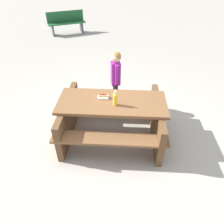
% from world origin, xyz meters
% --- Properties ---
extents(ground_plane, '(30.00, 30.00, 0.00)m').
position_xyz_m(ground_plane, '(0.00, 0.00, 0.00)').
color(ground_plane, '#ADA599').
rests_on(ground_plane, ground).
extents(picnic_table, '(1.93, 1.57, 0.75)m').
position_xyz_m(picnic_table, '(0.00, 0.00, 0.44)').
color(picnic_table, brown).
rests_on(picnic_table, ground).
extents(soda_bottle, '(0.07, 0.07, 0.25)m').
position_xyz_m(soda_bottle, '(-0.04, 0.11, 0.87)').
color(soda_bottle, yellow).
rests_on(soda_bottle, picnic_table).
extents(hotdog_tray, '(0.19, 0.12, 0.08)m').
position_xyz_m(hotdog_tray, '(0.15, -0.10, 0.78)').
color(hotdog_tray, white).
rests_on(hotdog_tray, picnic_table).
extents(child_in_coat, '(0.20, 0.30, 1.23)m').
position_xyz_m(child_in_coat, '(-0.11, -0.92, 0.79)').
color(child_in_coat, '#262633').
rests_on(child_in_coat, ground).
extents(park_bench_near, '(1.55, 0.90, 0.85)m').
position_xyz_m(park_bench_near, '(1.65, -6.26, 0.45)').
color(park_bench_near, '#1E592D').
rests_on(park_bench_near, ground).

